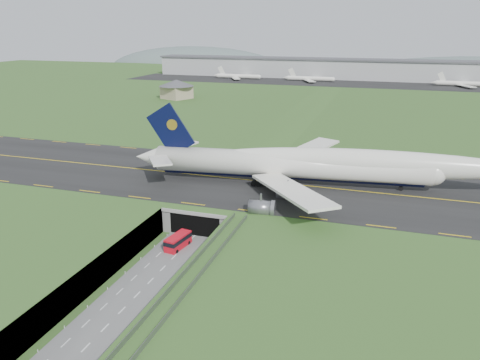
% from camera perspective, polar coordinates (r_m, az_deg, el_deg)
% --- Properties ---
extents(ground, '(900.00, 900.00, 0.00)m').
position_cam_1_polar(ground, '(100.87, -7.31, -8.64)').
color(ground, '#2F5020').
rests_on(ground, ground).
extents(airfield_deck, '(800.00, 800.00, 6.00)m').
position_cam_1_polar(airfield_deck, '(99.56, -7.38, -7.10)').
color(airfield_deck, gray).
rests_on(airfield_deck, ground).
extents(trench_road, '(12.00, 75.00, 0.20)m').
position_cam_1_polar(trench_road, '(94.90, -9.25, -10.50)').
color(trench_road, slate).
rests_on(trench_road, ground).
extents(taxiway, '(800.00, 44.00, 0.18)m').
position_cam_1_polar(taxiway, '(126.87, -1.15, 0.20)').
color(taxiway, black).
rests_on(taxiway, airfield_deck).
extents(tunnel_portal, '(17.00, 22.30, 6.00)m').
position_cam_1_polar(tunnel_portal, '(113.45, -3.83, -3.55)').
color(tunnel_portal, gray).
rests_on(tunnel_portal, ground).
extents(guideway, '(3.00, 53.00, 7.05)m').
position_cam_1_polar(guideway, '(79.00, -6.02, -12.30)').
color(guideway, '#A8A8A3').
rests_on(guideway, ground).
extents(jumbo_jet, '(100.65, 63.27, 21.08)m').
position_cam_1_polar(jumbo_jet, '(120.95, 9.41, 1.82)').
color(jumbo_jet, white).
rests_on(jumbo_jet, ground).
extents(shuttle_tram, '(3.72, 7.37, 2.89)m').
position_cam_1_polar(shuttle_tram, '(101.70, -7.57, -7.42)').
color(shuttle_tram, red).
rests_on(shuttle_tram, ground).
extents(service_building, '(25.96, 25.96, 10.79)m').
position_cam_1_polar(service_building, '(272.83, -7.75, 11.12)').
color(service_building, tan).
rests_on(service_building, ground).
extents(cargo_terminal, '(320.00, 67.00, 15.60)m').
position_cam_1_polar(cargo_terminal, '(383.76, 12.24, 13.12)').
color(cargo_terminal, '#B2B2B2').
rests_on(cargo_terminal, ground).
extents(distant_hills, '(700.00, 91.00, 60.00)m').
position_cam_1_polar(distant_hills, '(513.99, 21.02, 11.53)').
color(distant_hills, slate).
rests_on(distant_hills, ground).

